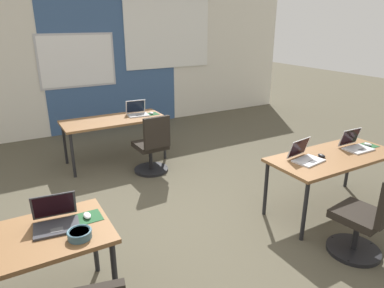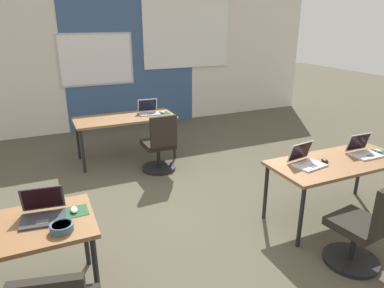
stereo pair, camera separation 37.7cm
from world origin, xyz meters
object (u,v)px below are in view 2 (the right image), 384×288
(mouse_near_right_end, at_px, (378,151))
(laptop_near_left_inner, at_px, (43,212))
(laptop_near_right_inner, at_px, (306,160))
(desk_far_center, at_px, (125,121))
(chair_near_right_inner, at_px, (363,232))
(snack_bowl, at_px, (62,227))
(laptop_near_right_end, at_px, (364,151))
(mouse_far_right, at_px, (163,112))
(laptop_far_right, at_px, (149,111))
(mouse_near_left_inner, at_px, (74,210))
(desk_near_right, at_px, (338,166))
(mouse_near_right_inner, at_px, (325,161))
(chair_far_right, at_px, (160,148))

(mouse_near_right_end, distance_m, laptop_near_left_inner, 3.71)
(laptop_near_left_inner, xyz_separation_m, laptop_near_right_inner, (2.66, -0.01, -0.00))
(desk_far_center, bearing_deg, chair_near_right_inner, -69.68)
(laptop_near_left_inner, xyz_separation_m, snack_bowl, (0.12, -0.26, -0.01))
(laptop_near_right_end, bearing_deg, mouse_far_right, 119.36)
(laptop_near_left_inner, bearing_deg, mouse_far_right, 61.04)
(mouse_near_right_end, relative_size, laptop_far_right, 0.31)
(laptop_near_left_inner, relative_size, mouse_near_left_inner, 3.61)
(mouse_far_right, height_order, snack_bowl, snack_bowl)
(desk_near_right, bearing_deg, laptop_near_left_inner, 178.68)
(mouse_far_right, bearing_deg, laptop_near_left_inner, -126.02)
(laptop_near_right_end, relative_size, mouse_near_right_inner, 3.25)
(desk_near_right, height_order, laptop_near_right_inner, laptop_near_right_inner)
(mouse_near_right_inner, bearing_deg, mouse_near_right_end, -1.95)
(mouse_near_right_end, bearing_deg, desk_near_right, -179.33)
(mouse_near_right_end, bearing_deg, desk_far_center, 130.44)
(mouse_far_right, bearing_deg, chair_near_right_inner, -79.17)
(mouse_near_left_inner, bearing_deg, mouse_far_right, 57.44)
(desk_far_center, relative_size, mouse_near_right_end, 14.55)
(laptop_near_right_end, height_order, mouse_near_left_inner, laptop_near_right_end)
(mouse_near_left_inner, bearing_deg, mouse_near_right_inner, -0.54)
(desk_near_right, distance_m, laptop_near_right_inner, 0.43)
(chair_far_right, bearing_deg, chair_near_right_inner, 107.20)
(laptop_near_left_inner, distance_m, laptop_near_right_inner, 2.66)
(mouse_near_right_end, height_order, snack_bowl, snack_bowl)
(desk_far_center, height_order, laptop_near_right_end, laptop_near_right_end)
(desk_far_center, relative_size, chair_near_right_inner, 1.74)
(laptop_far_right, relative_size, mouse_near_right_inner, 3.49)
(laptop_near_left_inner, height_order, snack_bowl, laptop_near_left_inner)
(desk_near_right, xyz_separation_m, mouse_far_right, (-1.11, 2.78, 0.08))
(mouse_near_right_inner, bearing_deg, desk_far_center, 119.71)
(chair_far_right, height_order, laptop_near_left_inner, laptop_near_left_inner)
(laptop_near_right_end, bearing_deg, laptop_near_left_inner, 179.84)
(laptop_near_left_inner, bearing_deg, mouse_near_left_inner, 4.36)
(laptop_near_left_inner, xyz_separation_m, chair_near_right_inner, (2.65, -0.85, -0.39))
(desk_near_right, bearing_deg, mouse_far_right, 111.70)
(mouse_near_left_inner, bearing_deg, chair_near_right_inner, -19.07)
(desk_far_center, height_order, mouse_near_left_inner, mouse_near_left_inner)
(desk_far_center, bearing_deg, laptop_near_left_inner, -115.93)
(desk_near_right, xyz_separation_m, chair_far_right, (-1.41, 2.08, -0.28))
(mouse_near_right_inner, distance_m, chair_near_right_inner, 0.92)
(mouse_near_right_end, distance_m, mouse_far_right, 3.27)
(desk_far_center, relative_size, mouse_near_right_inner, 15.63)
(mouse_near_right_inner, xyz_separation_m, chair_near_right_inner, (-0.25, -0.81, -0.36))
(laptop_near_right_inner, bearing_deg, mouse_near_left_inner, 171.18)
(laptop_far_right, xyz_separation_m, laptop_near_right_inner, (0.92, -2.79, -0.00))
(mouse_far_right, bearing_deg, chair_far_right, -113.48)
(mouse_near_left_inner, height_order, chair_near_right_inner, chair_near_right_inner)
(mouse_far_right, distance_m, snack_bowl, 3.50)
(desk_near_right, height_order, mouse_far_right, mouse_far_right)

